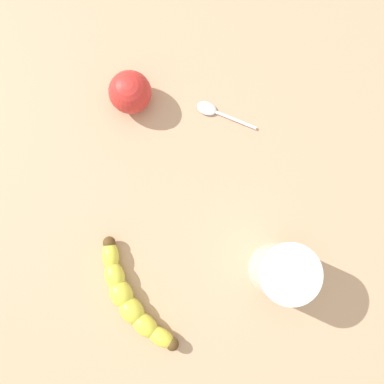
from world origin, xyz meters
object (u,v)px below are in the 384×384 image
Objects in this scene: apple_fruit at (130,92)px; banana at (130,299)px; teaspoon at (210,110)px; smoothie_glass at (283,272)px.

banana is at bearing 140.16° from apple_fruit.
apple_fruit is (26.49, -22.10, 1.82)cm from banana.
teaspoon is at bearing 124.58° from banana.
banana is 1.90× the size of smoothie_glass.
smoothie_glass is 1.06× the size of teaspoon.
banana is at bearing 60.45° from smoothie_glass.
banana is 34.55cm from apple_fruit.
teaspoon is (28.24, -9.76, -5.17)cm from smoothie_glass.
banana is at bearing 90.34° from teaspoon.
smoothie_glass is at bearing 179.07° from apple_fruit.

